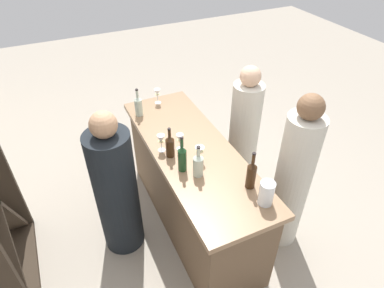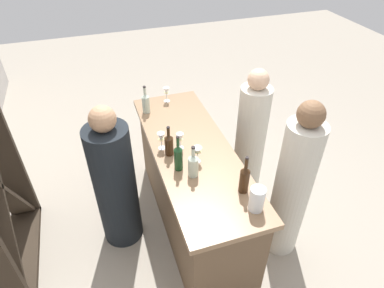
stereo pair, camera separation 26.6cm
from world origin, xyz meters
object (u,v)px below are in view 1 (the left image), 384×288
at_px(wine_glass_near_left, 157,94).
at_px(wine_glass_far_left, 161,140).
at_px(wine_bottle_leftmost_amber_brown, 251,174).
at_px(wine_glass_near_right, 180,140).
at_px(person_server_behind, 116,190).
at_px(person_left_guest, 244,134).
at_px(person_center_guest, 292,180).
at_px(wine_bottle_second_left_clear_pale, 198,164).
at_px(wine_bottle_rightmost_clear_pale, 138,105).
at_px(wine_bottle_second_right_amber_brown, 170,146).
at_px(wine_glass_near_center, 200,151).
at_px(water_pitcher, 266,193).
at_px(wine_bottle_center_olive_green, 182,158).

xyz_separation_m(wine_glass_near_left, wine_glass_far_left, (-0.78, 0.25, -0.00)).
height_order(wine_bottle_leftmost_amber_brown, wine_glass_near_right, wine_bottle_leftmost_amber_brown).
height_order(wine_bottle_leftmost_amber_brown, person_server_behind, person_server_behind).
bearing_deg(wine_bottle_leftmost_amber_brown, person_left_guest, -30.78).
distance_m(wine_glass_near_right, person_center_guest, 1.04).
distance_m(wine_glass_far_left, person_left_guest, 1.09).
height_order(wine_bottle_second_left_clear_pale, person_center_guest, person_center_guest).
distance_m(wine_bottle_rightmost_clear_pale, person_left_guest, 1.15).
relative_size(wine_bottle_second_right_amber_brown, wine_glass_near_right, 1.82).
xyz_separation_m(wine_glass_far_left, person_left_guest, (0.21, -1.00, -0.38)).
xyz_separation_m(wine_bottle_second_left_clear_pale, person_center_guest, (-0.21, -0.81, -0.31)).
height_order(wine_bottle_leftmost_amber_brown, person_center_guest, person_center_guest).
height_order(wine_glass_near_center, person_left_guest, person_left_guest).
relative_size(wine_bottle_leftmost_amber_brown, wine_glass_near_left, 2.05).
bearing_deg(person_left_guest, wine_bottle_second_left_clear_pale, 17.52).
height_order(wine_bottle_second_left_clear_pale, wine_glass_near_center, wine_bottle_second_left_clear_pale).
bearing_deg(wine_glass_near_right, wine_bottle_second_right_amber_brown, 114.17).
bearing_deg(wine_glass_near_center, person_server_behind, 71.22).
height_order(wine_bottle_second_left_clear_pale, wine_glass_near_left, wine_bottle_second_left_clear_pale).
bearing_deg(water_pitcher, person_center_guest, -62.58).
distance_m(water_pitcher, person_server_behind, 1.31).
distance_m(wine_glass_near_center, wine_glass_near_right, 0.23).
relative_size(wine_glass_near_right, wine_glass_far_left, 0.96).
height_order(person_left_guest, person_server_behind, person_server_behind).
distance_m(water_pitcher, person_center_guest, 0.64).
relative_size(wine_bottle_center_olive_green, wine_glass_near_left, 2.02).
bearing_deg(wine_glass_far_left, person_center_guest, -122.77).
bearing_deg(person_server_behind, person_left_guest, 3.26).
bearing_deg(wine_bottle_leftmost_amber_brown, person_server_behind, 53.73).
distance_m(wine_glass_near_left, wine_glass_near_right, 0.83).
bearing_deg(wine_bottle_leftmost_amber_brown, wine_bottle_second_right_amber_brown, 34.61).
distance_m(wine_bottle_center_olive_green, wine_bottle_rightmost_clear_pale, 0.94).
bearing_deg(wine_bottle_center_olive_green, wine_glass_near_right, -19.15).
distance_m(wine_bottle_second_right_amber_brown, person_server_behind, 0.63).
bearing_deg(wine_bottle_rightmost_clear_pale, wine_bottle_center_olive_green, -175.92).
xyz_separation_m(wine_bottle_center_olive_green, wine_glass_far_left, (0.31, 0.06, -0.02)).
height_order(wine_bottle_second_left_clear_pale, person_left_guest, person_left_guest).
xyz_separation_m(wine_bottle_second_right_amber_brown, wine_glass_near_right, (0.05, -0.11, -0.01)).
xyz_separation_m(wine_bottle_second_left_clear_pale, wine_glass_near_center, (0.15, -0.08, -0.00)).
height_order(wine_bottle_second_left_clear_pale, wine_bottle_center_olive_green, wine_bottle_center_olive_green).
bearing_deg(wine_glass_near_center, person_left_guest, -57.73).
distance_m(wine_bottle_center_olive_green, person_server_behind, 0.71).
xyz_separation_m(wine_glass_near_center, wine_glass_far_left, (0.27, 0.24, 0.00)).
distance_m(wine_bottle_center_olive_green, person_center_guest, 1.01).
height_order(wine_bottle_rightmost_clear_pale, wine_glass_near_left, wine_bottle_rightmost_clear_pale).
distance_m(wine_bottle_leftmost_amber_brown, water_pitcher, 0.19).
height_order(wine_glass_near_center, wine_glass_far_left, wine_glass_far_left).
bearing_deg(wine_bottle_leftmost_amber_brown, wine_bottle_center_olive_green, 44.91).
height_order(wine_bottle_leftmost_amber_brown, wine_bottle_second_left_clear_pale, wine_bottle_leftmost_amber_brown).
xyz_separation_m(wine_glass_near_left, water_pitcher, (-1.66, -0.21, -0.01)).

